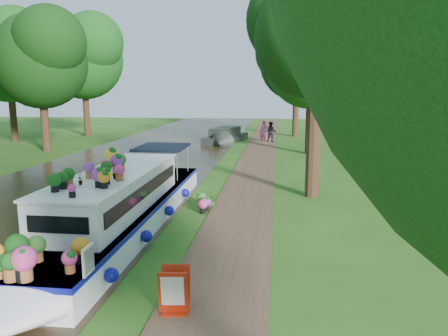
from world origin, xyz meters
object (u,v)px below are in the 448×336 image
pedestrian_dark (271,132)px  plant_boat (117,206)px  sandwich_board (174,293)px  second_boat (225,137)px  pedestrian_pink (264,133)px

pedestrian_dark → plant_boat: bearing=-94.4°
plant_boat → sandwich_board: (2.76, -4.40, -0.42)m
plant_boat → second_boat: bearing=88.7°
plant_boat → sandwich_board: plant_boat is taller
sandwich_board → pedestrian_pink: bearing=81.4°
second_boat → pedestrian_dark: bearing=27.2°
sandwich_board → pedestrian_dark: pedestrian_dark is taller
plant_boat → second_boat: size_ratio=2.01×
pedestrian_pink → pedestrian_dark: pedestrian_pink is taller
pedestrian_dark → second_boat: bearing=-162.7°
pedestrian_pink → pedestrian_dark: 1.77m
sandwich_board → pedestrian_dark: size_ratio=0.54×
plant_boat → pedestrian_dark: size_ratio=8.19×
pedestrian_pink → pedestrian_dark: size_ratio=1.12×
second_boat → sandwich_board: bearing=-69.7°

